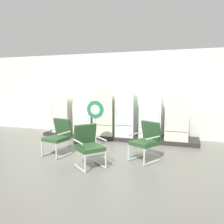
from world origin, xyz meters
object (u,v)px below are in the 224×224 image
Objects in this scene: refrigerator_0 at (63,111)px; armchair_right at (146,139)px; refrigerator_5 at (177,118)px; armchair_center at (88,144)px; refrigerator_1 at (85,113)px; refrigerator_4 at (151,112)px; refrigerator_3 at (126,111)px; armchair_left at (58,135)px; refrigerator_2 at (106,111)px; sign_stand at (96,123)px.

refrigerator_0 is 3.95m from armchair_right.
refrigerator_5 is 3.35m from armchair_center.
refrigerator_4 is at bearing 1.12° from refrigerator_1.
refrigerator_3 is 1.01× the size of refrigerator_4.
refrigerator_4 is 3.11m from armchair_left.
sign_stand is at bearing -84.04° from refrigerator_2.
armchair_center is at bearing -63.43° from refrigerator_1.
armchair_center is (0.59, -2.78, -0.42)m from refrigerator_2.
refrigerator_2 is (1.66, 0.03, 0.07)m from refrigerator_0.
refrigerator_1 is at bearing -179.18° from refrigerator_3.
refrigerator_4 is 1.65× the size of armchair_left.
refrigerator_3 is at bearing 118.18° from armchair_right.
refrigerator_0 is 3.57m from armchair_center.
armchair_right is at bearing -61.82° from refrigerator_3.
refrigerator_5 is 1.40× the size of armchair_center.
sign_stand is (-0.46, 1.55, 0.20)m from armchair_center.
refrigerator_0 is at bearing -178.93° from refrigerator_2.
refrigerator_3 is 1.67× the size of armchair_left.
refrigerator_0 is at bearing 129.35° from armchair_center.
armchair_left is at bearing -103.89° from refrigerator_2.
armchair_center is at bearing -73.33° from sign_stand.
refrigerator_4 is 1.13× the size of sign_stand.
refrigerator_1 is 0.98× the size of sign_stand.
refrigerator_3 is at bearing -178.33° from refrigerator_4.
sign_stand is (-1.47, -1.23, -0.24)m from refrigerator_4.
refrigerator_2 is at bearing 95.96° from sign_stand.
refrigerator_0 is 2.47m from armchair_left.
refrigerator_0 reaches higher than refrigerator_1.
sign_stand is (-2.30, -1.24, -0.10)m from refrigerator_5.
sign_stand is at bearing -139.99° from refrigerator_4.
armchair_left and armchair_right have the same top height.
refrigerator_1 is 2.38m from refrigerator_4.
refrigerator_2 is 1.62× the size of armchair_right.
refrigerator_2 is at bearing 102.04° from armchair_center.
refrigerator_5 is (4.09, 0.04, -0.06)m from refrigerator_0.
armchair_center is at bearing -109.84° from refrigerator_4.
refrigerator_5 is at bearing 0.29° from refrigerator_2.
refrigerator_3 reaches higher than armchair_center.
refrigerator_1 is 1.44× the size of armchair_left.
refrigerator_0 is 1.49× the size of armchair_center.
armchair_left is at bearing -143.25° from refrigerator_5.
refrigerator_1 reaches higher than armchair_right.
armchair_right is at bearing -108.34° from refrigerator_5.
armchair_left is at bearing 153.14° from armchair_center.
refrigerator_4 reaches higher than refrigerator_0.
refrigerator_0 is 0.90× the size of refrigerator_4.
refrigerator_1 is 0.86× the size of refrigerator_3.
refrigerator_4 is at bearing 95.37° from armchair_right.
refrigerator_4 is at bearing 0.23° from refrigerator_2.
refrigerator_1 is 1.44× the size of armchair_center.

